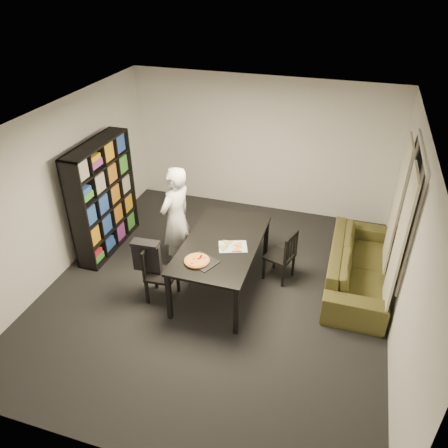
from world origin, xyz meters
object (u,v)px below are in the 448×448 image
(bookshelf, at_px, (103,197))
(pepperoni_pizza, at_px, (197,261))
(sofa, at_px, (358,265))
(chair_left, at_px, (156,269))
(chair_right, at_px, (285,254))
(person, at_px, (176,219))
(baking_tray, at_px, (202,261))
(dining_table, at_px, (222,246))

(bookshelf, relative_size, pepperoni_pizza, 5.43)
(sofa, bearing_deg, chair_left, 113.32)
(chair_right, height_order, person, person)
(bookshelf, distance_m, baking_tray, 2.31)
(bookshelf, height_order, pepperoni_pizza, bookshelf)
(baking_tray, distance_m, sofa, 2.46)
(dining_table, relative_size, baking_tray, 4.79)
(dining_table, xyz_separation_m, baking_tray, (-0.12, -0.53, 0.08))
(pepperoni_pizza, bearing_deg, chair_right, 43.50)
(chair_right, relative_size, pepperoni_pizza, 2.43)
(bookshelf, bearing_deg, person, -6.86)
(sofa, bearing_deg, pepperoni_pizza, 120.00)
(bookshelf, bearing_deg, baking_tray, -25.43)
(baking_tray, distance_m, pepperoni_pizza, 0.07)
(chair_left, xyz_separation_m, baking_tray, (0.72, 0.00, 0.30))
(bookshelf, xyz_separation_m, baking_tray, (2.09, -0.99, -0.15))
(pepperoni_pizza, distance_m, sofa, 2.53)
(bookshelf, bearing_deg, sofa, 2.95)
(pepperoni_pizza, relative_size, sofa, 0.16)
(bookshelf, relative_size, baking_tray, 4.75)
(chair_left, height_order, baking_tray, chair_left)
(dining_table, relative_size, person, 1.10)
(pepperoni_pizza, bearing_deg, dining_table, 72.47)
(pepperoni_pizza, bearing_deg, chair_left, 177.30)
(sofa, bearing_deg, chair_right, 102.69)
(baking_tray, bearing_deg, person, 131.18)
(chair_right, xyz_separation_m, baking_tray, (-0.99, -0.96, 0.32))
(chair_left, distance_m, person, 0.91)
(pepperoni_pizza, bearing_deg, baking_tray, 29.58)
(chair_right, bearing_deg, chair_left, -42.99)
(chair_right, height_order, pepperoni_pizza, chair_right)
(chair_right, bearing_deg, pepperoni_pizza, -28.94)
(chair_right, bearing_deg, dining_table, -46.26)
(chair_left, xyz_separation_m, person, (-0.01, 0.83, 0.36))
(chair_left, bearing_deg, person, -3.16)
(dining_table, bearing_deg, baking_tray, -102.52)
(person, height_order, sofa, person)
(chair_right, xyz_separation_m, person, (-1.71, -0.13, 0.39))
(dining_table, height_order, chair_left, chair_left)
(bookshelf, distance_m, pepperoni_pizza, 2.27)
(chair_left, distance_m, sofa, 3.06)
(person, bearing_deg, baking_tray, 59.06)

